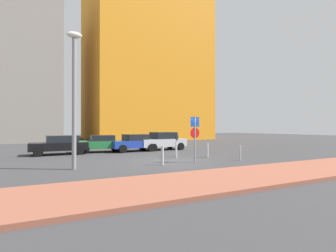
{
  "coord_description": "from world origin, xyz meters",
  "views": [
    {
      "loc": [
        -6.91,
        -13.24,
        1.99
      ],
      "look_at": [
        1.41,
        3.04,
        2.1
      ],
      "focal_mm": 27.21,
      "sensor_mm": 36.0,
      "label": 1
    }
  ],
  "objects_px": {
    "parking_meter": "(177,143)",
    "traffic_bollard_mid": "(162,155)",
    "parked_car_silver": "(162,141)",
    "parking_sign_post": "(195,134)",
    "parked_car_blue": "(134,142)",
    "traffic_bollard_near": "(176,150)",
    "traffic_bollard_far": "(207,150)",
    "street_lamp": "(74,88)",
    "traffic_bollard_edge": "(240,153)",
    "parked_car_black": "(60,144)",
    "parked_car_green": "(102,143)"
  },
  "relations": [
    {
      "from": "parked_car_silver",
      "to": "traffic_bollard_far",
      "type": "bearing_deg",
      "value": -87.92
    },
    {
      "from": "parking_sign_post",
      "to": "traffic_bollard_edge",
      "type": "xyz_separation_m",
      "value": [
        2.97,
        -0.42,
        -1.19
      ]
    },
    {
      "from": "parked_car_silver",
      "to": "parking_sign_post",
      "type": "xyz_separation_m",
      "value": [
        -1.87,
        -8.22,
        0.84
      ]
    },
    {
      "from": "traffic_bollard_far",
      "to": "traffic_bollard_near",
      "type": "bearing_deg",
      "value": 165.44
    },
    {
      "from": "parking_meter",
      "to": "traffic_bollard_mid",
      "type": "relative_size",
      "value": 1.43
    },
    {
      "from": "parked_car_silver",
      "to": "traffic_bollard_near",
      "type": "distance_m",
      "value": 6.23
    },
    {
      "from": "parked_car_green",
      "to": "parked_car_silver",
      "type": "height_order",
      "value": "parked_car_silver"
    },
    {
      "from": "parked_car_silver",
      "to": "traffic_bollard_edge",
      "type": "bearing_deg",
      "value": -82.76
    },
    {
      "from": "traffic_bollard_near",
      "to": "parked_car_blue",
      "type": "bearing_deg",
      "value": 97.55
    },
    {
      "from": "traffic_bollard_edge",
      "to": "parked_car_silver",
      "type": "bearing_deg",
      "value": 97.24
    },
    {
      "from": "street_lamp",
      "to": "traffic_bollard_mid",
      "type": "xyz_separation_m",
      "value": [
        4.34,
        -0.65,
        -3.37
      ]
    },
    {
      "from": "parked_car_black",
      "to": "street_lamp",
      "type": "bearing_deg",
      "value": -89.16
    },
    {
      "from": "street_lamp",
      "to": "traffic_bollard_near",
      "type": "relative_size",
      "value": 5.99
    },
    {
      "from": "parked_car_blue",
      "to": "parking_sign_post",
      "type": "distance_m",
      "value": 8.2
    },
    {
      "from": "street_lamp",
      "to": "parked_car_blue",
      "type": "bearing_deg",
      "value": 52.89
    },
    {
      "from": "parked_car_blue",
      "to": "traffic_bollard_near",
      "type": "distance_m",
      "value": 5.9
    },
    {
      "from": "parked_car_silver",
      "to": "street_lamp",
      "type": "xyz_separation_m",
      "value": [
        -8.28,
        -7.6,
        3.08
      ]
    },
    {
      "from": "parked_car_silver",
      "to": "parking_sign_post",
      "type": "height_order",
      "value": "parking_sign_post"
    },
    {
      "from": "parked_car_silver",
      "to": "traffic_bollard_far",
      "type": "xyz_separation_m",
      "value": [
        0.24,
        -6.49,
        -0.32
      ]
    },
    {
      "from": "parked_car_blue",
      "to": "traffic_bollard_near",
      "type": "xyz_separation_m",
      "value": [
        0.78,
        -5.85,
        -0.19
      ]
    },
    {
      "from": "street_lamp",
      "to": "traffic_bollard_far",
      "type": "xyz_separation_m",
      "value": [
        8.51,
        1.11,
        -3.41
      ]
    },
    {
      "from": "street_lamp",
      "to": "traffic_bollard_near",
      "type": "bearing_deg",
      "value": 14.31
    },
    {
      "from": "traffic_bollard_near",
      "to": "traffic_bollard_edge",
      "type": "relative_size",
      "value": 1.22
    },
    {
      "from": "parked_car_silver",
      "to": "parking_meter",
      "type": "height_order",
      "value": "parked_car_silver"
    },
    {
      "from": "traffic_bollard_near",
      "to": "traffic_bollard_far",
      "type": "height_order",
      "value": "traffic_bollard_near"
    },
    {
      "from": "parking_sign_post",
      "to": "traffic_bollard_mid",
      "type": "xyz_separation_m",
      "value": [
        -2.06,
        -0.03,
        -1.12
      ]
    },
    {
      "from": "parked_car_blue",
      "to": "parked_car_green",
      "type": "bearing_deg",
      "value": 169.05
    },
    {
      "from": "parking_meter",
      "to": "traffic_bollard_far",
      "type": "distance_m",
      "value": 2.13
    },
    {
      "from": "parked_car_silver",
      "to": "parking_sign_post",
      "type": "relative_size",
      "value": 1.68
    },
    {
      "from": "parking_sign_post",
      "to": "traffic_bollard_near",
      "type": "relative_size",
      "value": 2.39
    },
    {
      "from": "parking_meter",
      "to": "traffic_bollard_mid",
      "type": "xyz_separation_m",
      "value": [
        -2.62,
        -3.15,
        -0.43
      ]
    },
    {
      "from": "parked_car_silver",
      "to": "parking_sign_post",
      "type": "bearing_deg",
      "value": -102.83
    },
    {
      "from": "parked_car_blue",
      "to": "parking_meter",
      "type": "xyz_separation_m",
      "value": [
        1.29,
        -5.0,
        0.21
      ]
    },
    {
      "from": "traffic_bollard_mid",
      "to": "parking_meter",
      "type": "bearing_deg",
      "value": 50.25
    },
    {
      "from": "street_lamp",
      "to": "traffic_bollard_far",
      "type": "height_order",
      "value": "street_lamp"
    },
    {
      "from": "parked_car_black",
      "to": "traffic_bollard_near",
      "type": "height_order",
      "value": "parked_car_black"
    },
    {
      "from": "parked_car_blue",
      "to": "traffic_bollard_far",
      "type": "distance_m",
      "value": 7.0
    },
    {
      "from": "parked_car_black",
      "to": "parked_car_silver",
      "type": "distance_m",
      "value": 8.39
    },
    {
      "from": "parked_car_silver",
      "to": "traffic_bollard_far",
      "type": "relative_size",
      "value": 4.61
    },
    {
      "from": "street_lamp",
      "to": "traffic_bollard_edge",
      "type": "xyz_separation_m",
      "value": [
        9.37,
        -1.05,
        -3.43
      ]
    },
    {
      "from": "parking_sign_post",
      "to": "traffic_bollard_far",
      "type": "distance_m",
      "value": 2.96
    },
    {
      "from": "parked_car_black",
      "to": "traffic_bollard_far",
      "type": "relative_size",
      "value": 4.19
    },
    {
      "from": "parked_car_green",
      "to": "traffic_bollard_mid",
      "type": "height_order",
      "value": "parked_car_green"
    },
    {
      "from": "parked_car_blue",
      "to": "traffic_bollard_far",
      "type": "relative_size",
      "value": 4.32
    },
    {
      "from": "parked_car_black",
      "to": "parked_car_blue",
      "type": "relative_size",
      "value": 0.97
    },
    {
      "from": "parked_car_black",
      "to": "parked_car_green",
      "type": "distance_m",
      "value": 3.21
    },
    {
      "from": "parking_meter",
      "to": "street_lamp",
      "type": "bearing_deg",
      "value": -160.3
    },
    {
      "from": "parked_car_black",
      "to": "street_lamp",
      "type": "height_order",
      "value": "street_lamp"
    },
    {
      "from": "traffic_bollard_mid",
      "to": "traffic_bollard_edge",
      "type": "distance_m",
      "value": 5.05
    },
    {
      "from": "parking_meter",
      "to": "traffic_bollard_near",
      "type": "height_order",
      "value": "parking_meter"
    }
  ]
}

